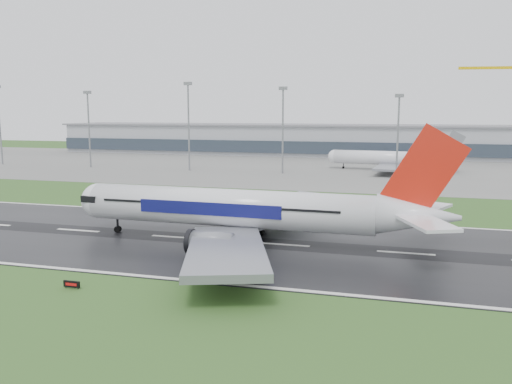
% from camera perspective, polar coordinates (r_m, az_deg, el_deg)
% --- Properties ---
extents(ground, '(520.00, 520.00, 0.00)m').
position_cam_1_polar(ground, '(104.53, -18.95, -4.06)').
color(ground, '#294F1D').
rests_on(ground, ground).
extents(runway, '(400.00, 45.00, 0.10)m').
position_cam_1_polar(runway, '(104.52, -18.96, -4.03)').
color(runway, black).
rests_on(runway, ground).
extents(apron, '(400.00, 130.00, 0.08)m').
position_cam_1_polar(apron, '(217.96, -0.16, 2.95)').
color(apron, slate).
rests_on(apron, ground).
extents(terminal, '(240.00, 36.00, 15.00)m').
position_cam_1_polar(terminal, '(275.47, 3.21, 5.72)').
color(terminal, '#91959C').
rests_on(terminal, ground).
extents(main_airliner, '(68.05, 64.93, 19.70)m').
position_cam_1_polar(main_airliner, '(88.06, -0.33, 0.67)').
color(main_airliner, white).
rests_on(main_airliner, runway).
extents(parked_airliner, '(55.58, 52.37, 15.08)m').
position_cam_1_polar(parked_airliner, '(205.27, 14.63, 4.42)').
color(parked_airliner, silver).
rests_on(parked_airliner, apron).
extents(runway_sign, '(2.27, 0.95, 1.04)m').
position_cam_1_polar(runway_sign, '(71.48, -19.59, -9.57)').
color(runway_sign, black).
rests_on(runway_sign, ground).
extents(floodmast_0, '(0.64, 0.64, 32.09)m').
position_cam_1_polar(floodmast_0, '(245.86, -26.33, 6.45)').
color(floodmast_0, gray).
rests_on(floodmast_0, ground).
extents(floodmast_1, '(0.64, 0.64, 29.35)m').
position_cam_1_polar(floodmast_1, '(219.81, -17.87, 6.40)').
color(floodmast_1, gray).
rests_on(floodmast_1, ground).
extents(floodmast_2, '(0.64, 0.64, 32.18)m').
position_cam_1_polar(floodmast_2, '(199.48, -7.40, 6.95)').
color(floodmast_2, gray).
rests_on(floodmast_2, ground).
extents(floodmast_3, '(0.64, 0.64, 30.01)m').
position_cam_1_polar(floodmast_3, '(188.42, 2.96, 6.57)').
color(floodmast_3, gray).
rests_on(floodmast_3, ground).
extents(floodmast_4, '(0.64, 0.64, 27.11)m').
position_cam_1_polar(floodmast_4, '(184.04, 15.31, 5.76)').
color(floodmast_4, gray).
rests_on(floodmast_4, ground).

